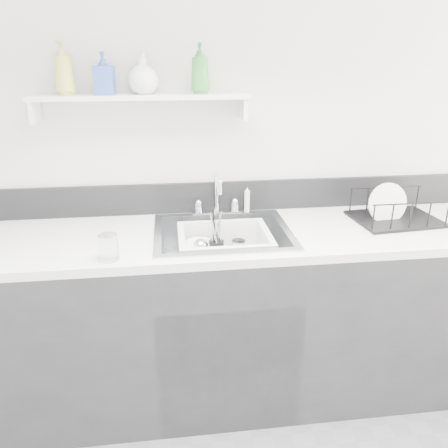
{
  "coord_description": "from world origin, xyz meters",
  "views": [
    {
      "loc": [
        -0.23,
        -0.7,
        1.7
      ],
      "look_at": [
        0.0,
        1.14,
        0.98
      ],
      "focal_mm": 35.0,
      "sensor_mm": 36.0,
      "label": 1
    }
  ],
  "objects": [
    {
      "name": "backsplash",
      "position": [
        0.0,
        1.49,
        1.0
      ],
      "size": [
        3.2,
        0.02,
        0.16
      ],
      "primitive_type": "cube",
      "color": "black",
      "rests_on": "counter_run"
    },
    {
      "name": "utensil_cup",
      "position": [
        -0.03,
        1.23,
        0.82
      ],
      "size": [
        0.07,
        0.07,
        0.24
      ],
      "rotation": [
        0.0,
        0.0,
        -0.42
      ],
      "color": "black",
      "rests_on": "wash_tub"
    },
    {
      "name": "soap_bottle_d",
      "position": [
        -0.08,
        1.4,
        1.64
      ],
      "size": [
        0.09,
        0.09,
        0.22
      ],
      "primitive_type": "imported",
      "rotation": [
        0.0,
        0.0,
        0.05
      ],
      "color": "#2F8131",
      "rests_on": "wall_shelf"
    },
    {
      "name": "ladle",
      "position": [
        -0.04,
        1.19,
        0.81
      ],
      "size": [
        0.32,
        0.25,
        0.09
      ],
      "primitive_type": null,
      "rotation": [
        0.0,
        0.0,
        -0.54
      ],
      "color": "silver",
      "rests_on": "wash_tub"
    },
    {
      "name": "counter_run",
      "position": [
        0.0,
        1.19,
        0.46
      ],
      "size": [
        3.2,
        0.62,
        0.92
      ],
      "color": "#252528",
      "rests_on": "ground"
    },
    {
      "name": "plate_stack",
      "position": [
        -0.09,
        1.18,
        0.79
      ],
      "size": [
        0.25,
        0.25,
        0.1
      ],
      "rotation": [
        0.0,
        0.0,
        0.01
      ],
      "color": "white",
      "rests_on": "wash_tub"
    },
    {
      "name": "dish_rack",
      "position": [
        0.88,
        1.24,
        0.99
      ],
      "size": [
        0.44,
        0.34,
        0.14
      ],
      "primitive_type": null,
      "rotation": [
        0.0,
        0.0,
        0.09
      ],
      "color": "black",
      "rests_on": "counter_run"
    },
    {
      "name": "tumbler_counter",
      "position": [
        -0.49,
        0.95,
        0.97
      ],
      "size": [
        0.08,
        0.08,
        0.11
      ],
      "primitive_type": "cylinder",
      "rotation": [
        0.0,
        0.0,
        0.01
      ],
      "color": "white",
      "rests_on": "counter_run"
    },
    {
      "name": "faucet",
      "position": [
        0.0,
        1.44,
        0.98
      ],
      "size": [
        0.26,
        0.18,
        0.23
      ],
      "color": "silver",
      "rests_on": "counter_run"
    },
    {
      "name": "soap_bottle_c",
      "position": [
        -0.34,
        1.42,
        1.62
      ],
      "size": [
        0.14,
        0.14,
        0.18
      ],
      "primitive_type": "imported",
      "rotation": [
        0.0,
        0.0,
        0.01
      ],
      "color": "silver",
      "rests_on": "wall_shelf"
    },
    {
      "name": "wash_tub",
      "position": [
        0.01,
        1.18,
        0.84
      ],
      "size": [
        0.45,
        0.37,
        0.17
      ],
      "primitive_type": null,
      "rotation": [
        0.0,
        0.0,
        -0.04
      ],
      "color": "white",
      "rests_on": "sink"
    },
    {
      "name": "bowl_small",
      "position": [
        0.06,
        1.11,
        0.78
      ],
      "size": [
        0.12,
        0.12,
        0.04
      ],
      "primitive_type": "imported",
      "rotation": [
        0.0,
        0.0,
        -0.06
      ],
      "color": "white",
      "rests_on": "wash_tub"
    },
    {
      "name": "room_shell",
      "position": [
        0.0,
        0.39,
        1.68
      ],
      "size": [
        3.5,
        3.0,
        2.6
      ],
      "color": "silver",
      "rests_on": "ground"
    },
    {
      "name": "soap_bottle_a",
      "position": [
        -0.68,
        1.41,
        1.64
      ],
      "size": [
        0.11,
        0.12,
        0.23
      ],
      "primitive_type": "imported",
      "rotation": [
        0.0,
        0.0,
        -0.4
      ],
      "color": "gold",
      "rests_on": "wall_shelf"
    },
    {
      "name": "sink",
      "position": [
        0.0,
        1.19,
        0.83
      ],
      "size": [
        0.64,
        0.52,
        0.2
      ],
      "primitive_type": null,
      "color": "silver",
      "rests_on": "counter_run"
    },
    {
      "name": "side_sprayer",
      "position": [
        0.16,
        1.44,
        0.99
      ],
      "size": [
        0.03,
        0.03,
        0.14
      ],
      "primitive_type": "cylinder",
      "color": "white",
      "rests_on": "counter_run"
    },
    {
      "name": "tumbler_in_tub",
      "position": [
        0.08,
        1.21,
        0.82
      ],
      "size": [
        0.07,
        0.07,
        0.1
      ],
      "primitive_type": "cylinder",
      "rotation": [
        0.0,
        0.0,
        -0.1
      ],
      "color": "white",
      "rests_on": "wash_tub"
    },
    {
      "name": "wall_shelf",
      "position": [
        -0.35,
        1.42,
        1.51
      ],
      "size": [
        1.0,
        0.16,
        0.12
      ],
      "color": "silver",
      "rests_on": "room_shell"
    },
    {
      "name": "soap_bottle_b",
      "position": [
        -0.51,
        1.4,
        1.62
      ],
      "size": [
        0.09,
        0.09,
        0.18
      ],
      "primitive_type": "imported",
      "rotation": [
        0.0,
        0.0,
        -0.08
      ],
      "color": "#3452A4",
      "rests_on": "wall_shelf"
    }
  ]
}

